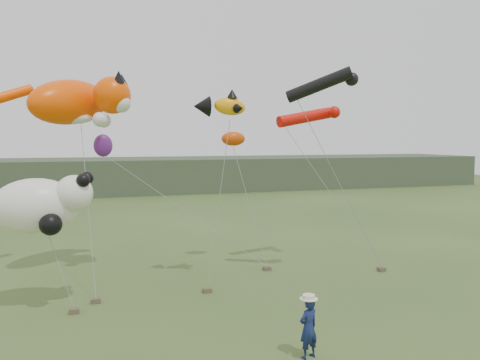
{
  "coord_description": "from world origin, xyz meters",
  "views": [
    {
      "loc": [
        -5.74,
        -13.57,
        6.34
      ],
      "look_at": [
        -0.59,
        3.0,
        4.83
      ],
      "focal_mm": 35.0,
      "sensor_mm": 36.0,
      "label": 1
    }
  ],
  "objects": [
    {
      "name": "panda_kite",
      "position": [
        -7.65,
        4.91,
        3.95
      ],
      "size": [
        3.6,
        2.33,
        2.24
      ],
      "color": "white",
      "rests_on": "ground"
    },
    {
      "name": "cat_kite",
      "position": [
        -6.37,
        9.22,
        8.07
      ],
      "size": [
        5.97,
        4.78,
        2.64
      ],
      "color": "#FF4C00",
      "rests_on": "ground"
    },
    {
      "name": "ground",
      "position": [
        0.0,
        0.0,
        0.0
      ],
      "size": [
        120.0,
        120.0,
        0.0
      ],
      "primitive_type": "plane",
      "color": "#385123",
      "rests_on": "ground"
    },
    {
      "name": "festival_attendant",
      "position": [
        0.04,
        -1.64,
        0.9
      ],
      "size": [
        0.76,
        0.62,
        1.79
      ],
      "primitive_type": "imported",
      "rotation": [
        0.0,
        0.0,
        3.47
      ],
      "color": "#131E4A",
      "rests_on": "ground"
    },
    {
      "name": "sandbag_anchors",
      "position": [
        -0.89,
        5.35,
        0.09
      ],
      "size": [
        14.3,
        3.49,
        0.18
      ],
      "color": "brown",
      "rests_on": "ground"
    },
    {
      "name": "misc_kites",
      "position": [
        -2.42,
        10.28,
        6.19
      ],
      "size": [
        7.31,
        3.14,
        1.28
      ],
      "color": "#CE3F06",
      "rests_on": "ground"
    },
    {
      "name": "tube_kites",
      "position": [
        4.32,
        6.6,
        8.11
      ],
      "size": [
        3.64,
        4.29,
        2.59
      ],
      "color": "black",
      "rests_on": "ground"
    },
    {
      "name": "fish_kite",
      "position": [
        -0.62,
        5.83,
        7.76
      ],
      "size": [
        2.25,
        1.53,
        1.17
      ],
      "color": "#FFA00A",
      "rests_on": "ground"
    },
    {
      "name": "headland",
      "position": [
        -3.11,
        44.69,
        1.92
      ],
      "size": [
        90.0,
        13.0,
        4.0
      ],
      "color": "#2D3D28",
      "rests_on": "ground"
    }
  ]
}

